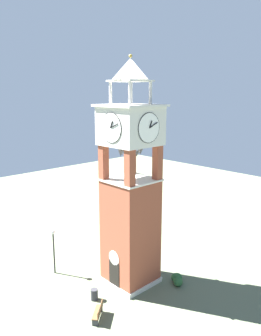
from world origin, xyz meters
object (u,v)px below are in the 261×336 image
Objects in this scene: clock_tower at (130,195)px; trash_bin at (94,294)px; lamp_post at (53,243)px; park_bench at (98,312)px.

trash_bin is (0.01, -3.57, -6.63)m from clock_tower.
lamp_post is at bearing -144.73° from clock_tower.
park_bench is 1.88× the size of trash_bin.
clock_tower reaches higher than lamp_post.
clock_tower is 8.24m from park_bench.
clock_tower is at bearing 35.27° from lamp_post.
clock_tower is at bearing 111.87° from park_bench.
trash_bin is at bearing 149.70° from park_bench.
clock_tower is at bearing 90.19° from trash_bin.
park_bench reaches higher than trash_bin.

